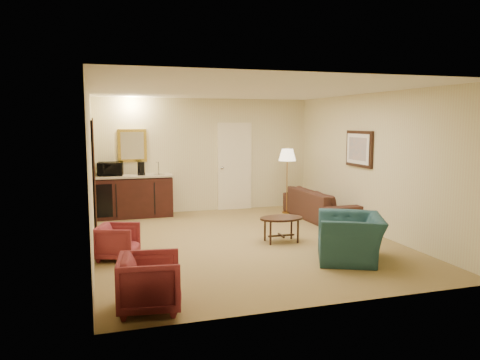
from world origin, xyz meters
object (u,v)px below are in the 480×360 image
object	(u,v)px
coffee_table	(281,230)
floor_lamp	(287,181)
rose_chair_far	(150,280)
waste_bin	(165,210)
teal_armchair	(351,230)
microwave	(110,167)
rose_chair_near	(118,240)
sofa	(322,200)
wetbar_cabinet	(135,196)
coffee_maker	(141,169)

from	to	relation	value
coffee_table	floor_lamp	size ratio (longest dim) A/B	0.52
rose_chair_far	waste_bin	xyz separation A→B (m)	(0.90, 5.19, -0.21)
floor_lamp	rose_chair_far	bearing A→B (deg)	-127.52
teal_armchair	microwave	xyz separation A→B (m)	(-3.33, 4.30, 0.64)
rose_chair_near	floor_lamp	distance (m)	4.65
sofa	rose_chair_far	size ratio (longest dim) A/B	3.15
sofa	waste_bin	world-z (taller)	sofa
floor_lamp	waste_bin	world-z (taller)	floor_lamp
floor_lamp	wetbar_cabinet	bearing A→B (deg)	170.33
microwave	floor_lamp	bearing A→B (deg)	-2.07
rose_chair_far	coffee_table	size ratio (longest dim) A/B	0.90
wetbar_cabinet	rose_chair_near	bearing A→B (deg)	-99.03
coffee_table	wetbar_cabinet	bearing A→B (deg)	127.35
rose_chair_far	waste_bin	world-z (taller)	rose_chair_far
wetbar_cabinet	coffee_maker	bearing A→B (deg)	-17.05
floor_lamp	coffee_maker	size ratio (longest dim) A/B	5.08
sofa	microwave	world-z (taller)	microwave
rose_chair_near	teal_armchair	bearing A→B (deg)	-89.05
teal_armchair	sofa	bearing A→B (deg)	-173.90
rose_chair_far	coffee_maker	bearing A→B (deg)	3.22
floor_lamp	coffee_table	bearing A→B (deg)	-114.82
coffee_table	floor_lamp	distance (m)	2.67
wetbar_cabinet	rose_chair_far	distance (m)	5.27
rose_chair_far	microwave	bearing A→B (deg)	10.19
rose_chair_near	floor_lamp	size ratio (longest dim) A/B	0.40
sofa	rose_chair_near	distance (m)	4.63
coffee_table	waste_bin	bearing A→B (deg)	119.07
rose_chair_near	floor_lamp	bearing A→B (deg)	-37.11
rose_chair_far	coffee_maker	xyz separation A→B (m)	(0.40, 5.21, 0.72)
waste_bin	coffee_maker	xyz separation A→B (m)	(-0.50, 0.02, 0.93)
wetbar_cabinet	floor_lamp	bearing A→B (deg)	-9.67
wetbar_cabinet	coffee_table	distance (m)	3.72
wetbar_cabinet	teal_armchair	size ratio (longest dim) A/B	1.55
rose_chair_far	sofa	bearing A→B (deg)	-38.91
rose_chair_far	microwave	xyz separation A→B (m)	(-0.24, 5.31, 0.76)
wetbar_cabinet	microwave	size ratio (longest dim) A/B	3.14
wetbar_cabinet	microwave	distance (m)	0.81
waste_bin	rose_chair_near	bearing A→B (deg)	-110.51
rose_chair_far	waste_bin	size ratio (longest dim) A/B	2.61
floor_lamp	microwave	world-z (taller)	floor_lamp
wetbar_cabinet	waste_bin	bearing A→B (deg)	-6.15
floor_lamp	microwave	xyz separation A→B (m)	(-3.84, 0.63, 0.36)
rose_chair_near	coffee_table	bearing A→B (deg)	-66.79
rose_chair_near	rose_chair_far	xyz separation A→B (m)	(0.25, -2.11, 0.05)
coffee_table	coffee_maker	bearing A→B (deg)	125.87
microwave	coffee_table	bearing A→B (deg)	-40.46
wetbar_cabinet	coffee_table	bearing A→B (deg)	-52.65
teal_armchair	waste_bin	distance (m)	4.72
wetbar_cabinet	coffee_table	world-z (taller)	wetbar_cabinet
teal_armchair	waste_bin	bearing A→B (deg)	-127.40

